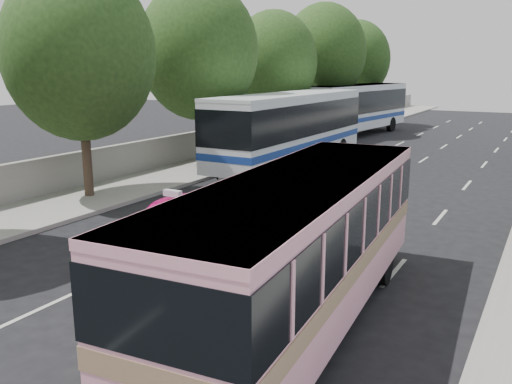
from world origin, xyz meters
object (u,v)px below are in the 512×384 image
Objects in this scene: pink_taxi at (174,221)px; white_pickup at (269,158)px; tour_coach_front at (291,124)px; tour_coach_rear at (356,105)px; pink_bus at (301,235)px.

white_pickup reaches higher than pink_taxi.
tour_coach_front and tour_coach_rear have the same top height.
pink_taxi is 0.34× the size of tour_coach_rear.
pink_bus reaches higher than white_pickup.
tour_coach_front is (-7.81, 15.82, 0.38)m from pink_bus.
pink_bus is 2.25× the size of pink_taxi.
tour_coach_rear is (-4.16, 28.05, 1.56)m from pink_taxi.
pink_bus is 17.65m from tour_coach_front.
pink_taxi is 28.40m from tour_coach_rear.
tour_coach_front reaches higher than pink_bus.
tour_coach_rear is at bearing 100.39° from white_pickup.
pink_bus is 32.27m from tour_coach_rear.
white_pickup is 0.47× the size of tour_coach_front.
white_pickup is at bearing 115.87° from pink_bus.
white_pickup is 17.48m from tour_coach_rear.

